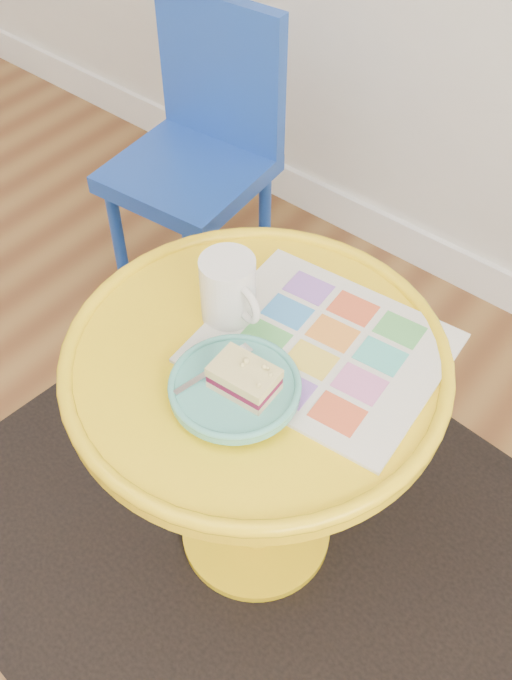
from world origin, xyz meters
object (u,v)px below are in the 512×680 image
Objects in this scene: newspaper at (322,348)px; plate at (235,388)px; side_table at (256,418)px; chair at (201,144)px; mug at (229,288)px.

plate reaches higher than newspaper.
newspaper reaches higher than side_table.
plate is (-0.05, -0.16, 0.02)m from newspaper.
side_table is at bearing -46.71° from chair.
chair is 6.02× the size of mug.
plate is (0.12, -0.12, -0.04)m from mug.
newspaper is (0.69, -0.46, 0.15)m from chair.
plate is (0.03, -0.08, 0.19)m from side_table.
newspaper is (0.07, 0.08, 0.17)m from side_table.
chair is at bearing 136.01° from plate.
mug is (-0.09, 0.04, 0.23)m from side_table.
newspaper is 2.89× the size of mug.
plate is at bearing -49.56° from chair.
side_table is 3.12× the size of plate.
newspaper is at bearing 74.10° from plate.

